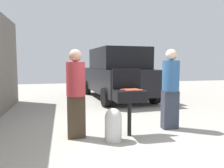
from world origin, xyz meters
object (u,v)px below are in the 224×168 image
hot_dog_7 (139,90)px  propane_tank (113,124)px  hot_dog_6 (136,90)px  hot_dog_0 (135,89)px  hot_dog_3 (130,90)px  bbq_grill (130,97)px  hot_dog_8 (124,90)px  hot_dog_2 (126,89)px  hot_dog_9 (134,89)px  parked_minivan (117,73)px  hot_dog_1 (132,89)px  hot_dog_11 (133,90)px  hot_dog_12 (129,91)px  person_left (76,90)px  person_right (170,86)px  hot_dog_5 (138,90)px  hot_dog_4 (127,90)px  hot_dog_10 (128,89)px

hot_dog_7 → propane_tank: hot_dog_7 is taller
hot_dog_7 → hot_dog_6: bearing=142.4°
hot_dog_0 → hot_dog_3: size_ratio=1.00×
bbq_grill → hot_dog_8: (-0.12, 0.02, 0.16)m
hot_dog_2 → hot_dog_9: bearing=-31.9°
hot_dog_2 → parked_minivan: parked_minivan is taller
hot_dog_1 → hot_dog_0: bearing=-43.1°
hot_dog_1 → hot_dog_9: bearing=-86.1°
hot_dog_3 → hot_dog_11: 0.11m
hot_dog_12 → person_left: 1.01m
person_left → hot_dog_11: bearing=3.5°
hot_dog_9 → hot_dog_8: bearing=177.7°
hot_dog_9 → person_right: (0.92, 0.26, 0.02)m
hot_dog_3 → hot_dog_5: (0.18, 0.02, 0.00)m
hot_dog_3 → person_left: (-1.01, 0.22, -0.00)m
hot_dog_5 → hot_dog_6: (-0.06, -0.03, 0.00)m
hot_dog_6 → person_right: person_right is taller
hot_dog_6 → hot_dog_9: 0.13m
hot_dog_5 → hot_dog_1: bearing=108.2°
hot_dog_4 → parked_minivan: 4.62m
bbq_grill → hot_dog_12: 0.23m
propane_tank → hot_dog_3: bearing=15.4°
hot_dog_3 → hot_dog_6: bearing=-5.3°
hot_dog_3 → hot_dog_10: bearing=84.4°
bbq_grill → hot_dog_8: hot_dog_8 is taller
hot_dog_0 → person_left: size_ratio=0.08×
hot_dog_1 → propane_tank: hot_dog_1 is taller
hot_dog_9 → hot_dog_11: bearing=-130.5°
hot_dog_0 → hot_dog_9: 0.07m
hot_dog_10 → propane_tank: 0.76m
hot_dog_6 → hot_dog_12: bearing=-168.2°
hot_dog_0 → hot_dog_5: size_ratio=1.00×
bbq_grill → propane_tank: (-0.38, -0.20, -0.45)m
bbq_grill → hot_dog_0: hot_dog_0 is taller
hot_dog_0 → hot_dog_4: same height
hot_dog_8 → person_left: 0.93m
propane_tank → bbq_grill: bearing=28.4°
hot_dog_0 → hot_dog_10: (-0.14, 0.01, 0.00)m
bbq_grill → person_right: bearing=14.8°
hot_dog_8 → hot_dog_3: bearing=-54.0°
hot_dog_3 → hot_dog_4: size_ratio=1.00×
hot_dog_8 → hot_dog_11: 0.18m
hot_dog_3 → hot_dog_12: (-0.03, -0.04, 0.00)m
hot_dog_7 → person_left: bearing=167.1°
hot_dog_6 → propane_tank: 0.78m
hot_dog_5 → hot_dog_7: size_ratio=1.00×
bbq_grill → hot_dog_6: bearing=-51.3°
hot_dog_7 → parked_minivan: bearing=81.2°
hot_dog_12 → hot_dog_1: bearing=60.3°
hot_dog_1 → hot_dog_4: size_ratio=1.00×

